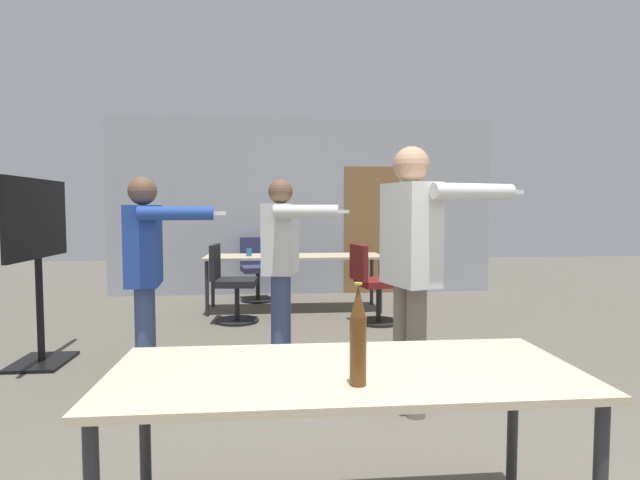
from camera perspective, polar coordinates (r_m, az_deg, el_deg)
name	(u,v)px	position (r m, az deg, el deg)	size (l,w,h in m)	color
back_wall	(305,207)	(8.04, -1.68, 3.77)	(6.16, 0.12, 2.81)	#A3A8B2
conference_table_near	(345,386)	(2.05, 2.86, -16.31)	(1.83, 0.76, 0.74)	#C6B793
conference_table_far	(294,260)	(6.72, -2.98, -2.29)	(2.36, 0.70, 0.74)	#C6B793
tv_screen	(38,249)	(5.00, -29.57, -0.91)	(0.44, 1.11, 1.63)	black
person_left_plaid	(146,261)	(4.08, -19.28, -2.24)	(0.79, 0.62, 1.62)	#3D4C75
person_center_tall	(282,253)	(4.50, -4.33, -1.49)	(0.74, 0.79, 1.64)	#3D4C75
person_near_casual	(412,252)	(3.38, 10.50, -1.39)	(0.90, 0.61, 1.78)	slate
office_chair_side_rolled	(231,285)	(6.14, -10.18, -5.14)	(0.56, 0.52, 0.94)	black
office_chair_mid_tucked	(257,271)	(7.56, -7.23, -3.51)	(0.55, 0.61, 0.94)	black
office_chair_far_left	(373,286)	(5.99, 6.06, -5.27)	(0.60, 0.55, 0.95)	black
beer_bottle	(358,337)	(1.81, 4.37, -11.00)	(0.06, 0.06, 0.37)	#563314
drink_cup	(249,252)	(6.66, -8.12, -1.41)	(0.07, 0.07, 0.10)	#2866A3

